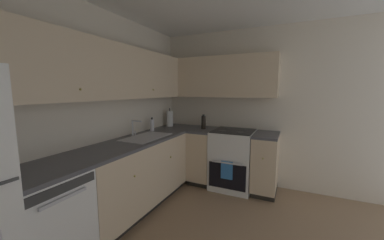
{
  "coord_description": "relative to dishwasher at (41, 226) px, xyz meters",
  "views": [
    {
      "loc": [
        -1.71,
        -0.38,
        1.52
      ],
      "look_at": [
        0.96,
        0.87,
        1.12
      ],
      "focal_mm": 20.5,
      "sensor_mm": 36.0,
      "label": 1
    }
  ],
  "objects": [
    {
      "name": "soap_bottle",
      "position": [
        1.8,
        0.18,
        0.56
      ],
      "size": [
        0.06,
        0.06,
        0.21
      ],
      "color": "silver",
      "rests_on": "countertop_back"
    },
    {
      "name": "wall_right",
      "position": [
        2.62,
        -1.42,
        0.8
      ],
      "size": [
        0.05,
        3.54,
        2.47
      ],
      "primitive_type": "cube",
      "color": "beige",
      "rests_on": "ground_plane"
    },
    {
      "name": "countertop_right",
      "position": [
        2.3,
        -0.96,
        0.45
      ],
      "size": [
        0.6,
        1.33,
        0.03
      ],
      "color": "#4C4C51",
      "rests_on": "lower_cabinets_right"
    },
    {
      "name": "sink",
      "position": [
        1.37,
        -0.03,
        0.43
      ],
      "size": [
        0.69,
        0.4,
        0.1
      ],
      "color": "#B7B7BC",
      "rests_on": "countertop_back"
    },
    {
      "name": "upper_cabinets_back",
      "position": [
        0.99,
        0.14,
        1.3
      ],
      "size": [
        2.58,
        0.34,
        0.63
      ],
      "color": "beige"
    },
    {
      "name": "upper_cabinets_right",
      "position": [
        2.44,
        -0.64,
        1.3
      ],
      "size": [
        0.32,
        1.88,
        0.63
      ],
      "color": "beige"
    },
    {
      "name": "oven_range",
      "position": [
        2.32,
        -0.97,
        0.02
      ],
      "size": [
        0.68,
        0.62,
        1.05
      ],
      "color": "white",
      "rests_on": "ground_plane"
    },
    {
      "name": "paper_towel_roll",
      "position": [
        2.3,
        0.16,
        0.6
      ],
      "size": [
        0.11,
        0.11,
        0.33
      ],
      "color": "white",
      "rests_on": "countertop_back"
    },
    {
      "name": "dishwasher",
      "position": [
        0.0,
        0.0,
        0.0
      ],
      "size": [
        0.6,
        0.63,
        0.86
      ],
      "color": "white",
      "rests_on": "ground_plane"
    },
    {
      "name": "faucet",
      "position": [
        1.38,
        0.18,
        0.6
      ],
      "size": [
        0.07,
        0.16,
        0.22
      ],
      "color": "silver",
      "rests_on": "countertop_back"
    },
    {
      "name": "wall_back",
      "position": [
        0.74,
        0.33,
        0.8
      ],
      "size": [
        3.81,
        0.05,
        2.47
      ],
      "primitive_type": "cube",
      "color": "beige",
      "rests_on": "ground_plane"
    },
    {
      "name": "oil_bottle",
      "position": [
        2.3,
        -0.47,
        0.58
      ],
      "size": [
        0.07,
        0.07,
        0.24
      ],
      "color": "black",
      "rests_on": "countertop_right"
    },
    {
      "name": "lower_cabinets_right",
      "position": [
        2.3,
        -0.96,
        0.0
      ],
      "size": [
        0.62,
        1.33,
        0.86
      ],
      "color": "beige",
      "rests_on": "ground_plane"
    },
    {
      "name": "countertop_back",
      "position": [
        1.15,
        0.0,
        0.45
      ],
      "size": [
        2.9,
        0.6,
        0.03
      ],
      "primitive_type": "cube",
      "color": "#4C4C51",
      "rests_on": "lower_cabinets_back"
    },
    {
      "name": "lower_cabinets_back",
      "position": [
        1.15,
        0.0,
        0.0
      ],
      "size": [
        1.69,
        0.62,
        0.86
      ],
      "color": "beige",
      "rests_on": "ground_plane"
    }
  ]
}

